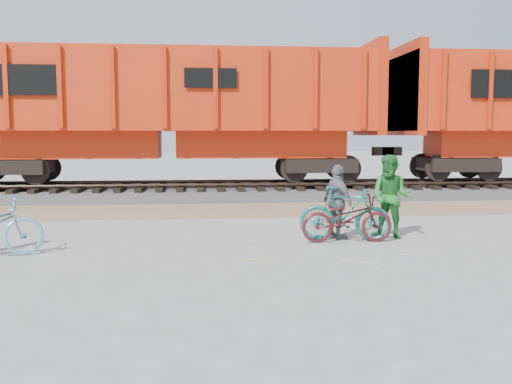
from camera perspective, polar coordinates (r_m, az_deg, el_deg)
ground at (r=10.66m, az=4.87°, el=-5.73°), size 120.00×120.00×0.00m
gravel_strip at (r=16.03m, az=1.39°, el=-1.80°), size 120.00×3.00×0.02m
ballast_bed at (r=19.47m, az=0.18°, el=-0.03°), size 120.00×4.00×0.30m
track at (r=19.44m, az=0.18°, el=0.91°), size 120.00×2.60×0.24m
hopper_car_center at (r=19.33m, az=-8.81°, el=8.33°), size 14.00×3.13×4.65m
bicycle_teal at (r=11.55m, az=8.89°, el=-2.15°), size 1.88×0.93×1.09m
bicycle_maroon at (r=11.37m, az=9.10°, el=-2.65°), size 1.80×0.64×0.94m
person_man at (r=11.98m, az=13.32°, el=-0.44°), size 1.06×1.02×1.71m
person_woman at (r=11.70m, az=8.16°, el=-0.98°), size 0.68×0.96×1.52m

